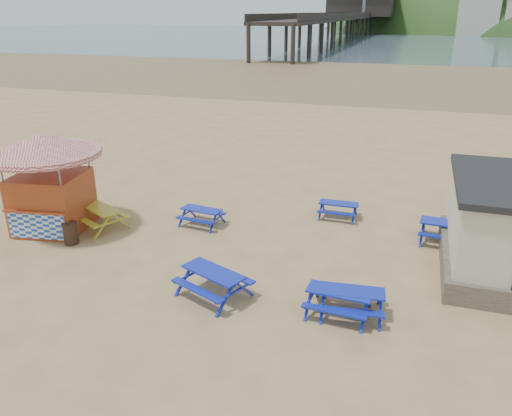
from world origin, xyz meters
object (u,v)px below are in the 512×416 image
(picnic_table_blue_a, at_px, (202,217))
(ice_cream_kiosk, at_px, (48,170))
(picnic_table_blue_b, at_px, (338,210))
(litter_bin, at_px, (71,233))
(picnic_table_yellow, at_px, (100,217))

(picnic_table_blue_a, distance_m, ice_cream_kiosk, 6.06)
(picnic_table_blue_b, bearing_deg, picnic_table_blue_a, -154.85)
(litter_bin, bearing_deg, ice_cream_kiosk, 145.49)
(picnic_table_blue_a, relative_size, picnic_table_blue_b, 1.12)
(picnic_table_blue_a, relative_size, ice_cream_kiosk, 0.36)
(picnic_table_blue_a, height_order, picnic_table_blue_b, picnic_table_blue_a)
(picnic_table_yellow, xyz_separation_m, ice_cream_kiosk, (-1.61, -0.62, 1.96))
(picnic_table_yellow, bearing_deg, litter_bin, -69.22)
(picnic_table_yellow, height_order, ice_cream_kiosk, ice_cream_kiosk)
(ice_cream_kiosk, xyz_separation_m, litter_bin, (1.46, -1.00, -1.97))
(picnic_table_blue_b, bearing_deg, picnic_table_yellow, -156.58)
(picnic_table_blue_b, height_order, picnic_table_yellow, picnic_table_yellow)
(ice_cream_kiosk, bearing_deg, picnic_table_yellow, 11.68)
(litter_bin, bearing_deg, picnic_table_blue_b, 31.54)
(picnic_table_yellow, relative_size, litter_bin, 3.07)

